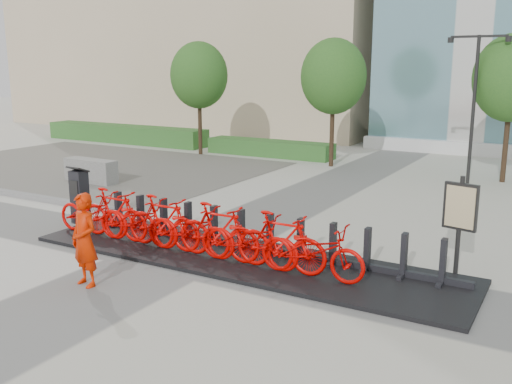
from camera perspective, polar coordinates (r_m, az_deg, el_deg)
The scene contains 23 objects.
ground at distance 12.56m, azimuth -7.43°, elevation -6.15°, with size 120.00×120.00×0.00m, color #A7A493.
gravel_patch at distance 24.17m, azimuth -16.35°, elevation 2.47°, with size 14.00×14.00×0.00m, color #4D4B48.
hedge_a at distance 31.48m, azimuth -12.96°, elevation 5.68°, with size 10.00×1.40×0.90m, color #28612A.
hedge_b at distance 26.00m, azimuth 1.38°, elevation 4.41°, with size 6.00×1.20×0.70m, color #28612A.
tree_0 at distance 26.32m, azimuth -5.72°, elevation 11.53°, with size 2.60×2.60×5.10m.
tree_1 at distance 23.16m, azimuth 7.75°, elevation 11.36°, with size 2.60×2.60×5.10m.
tree_2 at distance 21.56m, azimuth 24.22°, elevation 10.33°, with size 2.60×2.60×5.10m.
streetlamp at distance 20.71m, azimuth 21.03°, elevation 9.28°, with size 2.00×0.20×5.00m.
dock_pad at distance 12.08m, azimuth -1.61°, elevation -6.60°, with size 9.60×2.40×0.08m, color black.
dock_rail_posts at distance 12.30m, azimuth -0.23°, elevation -3.98°, with size 8.02×0.50×0.85m, color black, non-canonical shape.
bike_0 at distance 14.04m, azimuth -16.12°, elevation -1.97°, with size 0.70×2.01×1.05m, color #D30300.
bike_1 at distance 13.52m, azimuth -14.00°, elevation -2.13°, with size 0.55×1.95×1.17m, color #D30300.
bike_2 at distance 13.06m, azimuth -11.70°, elevation -2.79°, with size 0.70×2.01×1.05m, color #D30300.
bike_3 at distance 12.59m, azimuth -9.25°, elevation -2.99°, with size 0.55×1.95×1.17m, color #D30300.
bike_4 at distance 12.18m, azimuth -6.60°, elevation -3.72°, with size 0.70×2.01×1.05m, color #D30300.
bike_5 at distance 11.77m, azimuth -3.77°, elevation -3.96°, with size 0.55×1.95×1.17m, color #D30300.
bike_6 at distance 11.41m, azimuth -0.74°, elevation -4.75°, with size 0.70×2.01×1.05m, color #D30300.
bike_7 at distance 11.06m, azimuth 2.48°, elevation -5.01°, with size 0.55×1.95×1.17m, color #D30300.
bike_8 at distance 10.79m, azimuth 5.89°, elevation -5.85°, with size 0.70×2.01×1.05m, color #D30300.
kiosk at distance 15.06m, azimuth -17.23°, elevation -0.37°, with size 0.46×0.39×1.48m.
worker_red at distance 10.93m, azimuth -16.78°, elevation -4.62°, with size 0.64×0.42×1.75m, color red.
jersey_barrier at distance 20.80m, azimuth -16.18°, elevation 2.05°, with size 2.11×0.58×0.81m, color gray.
map_sign at distance 11.44m, azimuth 19.74°, elevation -1.80°, with size 0.65×0.24×1.98m.
Camera 1 is at (7.28, -9.43, 3.98)m, focal length 40.00 mm.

